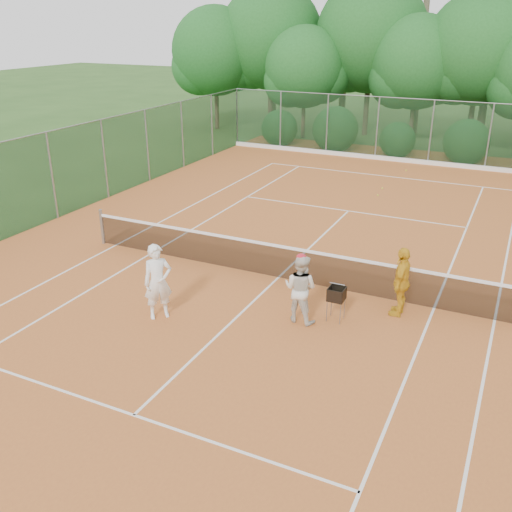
{
  "coord_description": "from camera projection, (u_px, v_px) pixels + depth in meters",
  "views": [
    {
      "loc": [
        5.5,
        -12.87,
        6.53
      ],
      "look_at": [
        -0.09,
        -1.2,
        1.1
      ],
      "focal_mm": 40.0,
      "sensor_mm": 36.0,
      "label": 1
    }
  ],
  "objects": [
    {
      "name": "fence_back",
      "position": [
        404.0,
        130.0,
        27.3
      ],
      "size": [
        18.07,
        0.07,
        3.0
      ],
      "color": "#19381E",
      "rests_on": "clay_court"
    },
    {
      "name": "stray_ball_c",
      "position": [
        378.0,
        195.0,
        22.47
      ],
      "size": [
        0.07,
        0.07,
        0.07
      ],
      "primitive_type": "sphere",
      "color": "#C5D932",
      "rests_on": "clay_court"
    },
    {
      "name": "player_center_grp",
      "position": [
        300.0,
        288.0,
        12.94
      ],
      "size": [
        0.85,
        0.69,
        1.67
      ],
      "color": "silver",
      "rests_on": "clay_court"
    },
    {
      "name": "tropical_treeline",
      "position": [
        460.0,
        47.0,
        29.68
      ],
      "size": [
        32.1,
        8.49,
        15.03
      ],
      "color": "brown",
      "rests_on": "ground"
    },
    {
      "name": "stray_ball_b",
      "position": [
        406.0,
        170.0,
        26.11
      ],
      "size": [
        0.07,
        0.07,
        0.07
      ],
      "primitive_type": "sphere",
      "color": "#CDD331",
      "rests_on": "clay_court"
    },
    {
      "name": "player_yellow",
      "position": [
        401.0,
        282.0,
        13.22
      ],
      "size": [
        0.44,
        1.0,
        1.69
      ],
      "primitive_type": "imported",
      "rotation": [
        0.0,
        0.0,
        -1.6
      ],
      "color": "gold",
      "rests_on": "clay_court"
    },
    {
      "name": "ball_hopper",
      "position": [
        337.0,
        295.0,
        13.03
      ],
      "size": [
        0.36,
        0.36,
        0.82
      ],
      "rotation": [
        0.0,
        0.0,
        -0.11
      ],
      "color": "gray",
      "rests_on": "clay_court"
    },
    {
      "name": "tennis_net",
      "position": [
        278.0,
        260.0,
        15.21
      ],
      "size": [
        11.97,
        0.1,
        1.1
      ],
      "color": "gray",
      "rests_on": "clay_court"
    },
    {
      "name": "ground",
      "position": [
        278.0,
        279.0,
        15.42
      ],
      "size": [
        120.0,
        120.0,
        0.0
      ],
      "primitive_type": "plane",
      "color": "#2A4D1B",
      "rests_on": "ground"
    },
    {
      "name": "player_white",
      "position": [
        158.0,
        282.0,
        13.08
      ],
      "size": [
        0.76,
        0.78,
        1.8
      ],
      "primitive_type": "imported",
      "rotation": [
        0.0,
        0.0,
        0.82
      ],
      "color": "white",
      "rests_on": "clay_court"
    },
    {
      "name": "court_markings",
      "position": [
        278.0,
        278.0,
        15.41
      ],
      "size": [
        11.03,
        23.83,
        0.01
      ],
      "color": "white",
      "rests_on": "clay_court"
    },
    {
      "name": "clay_court",
      "position": [
        278.0,
        278.0,
        15.42
      ],
      "size": [
        18.0,
        36.0,
        0.02
      ],
      "primitive_type": "cube",
      "color": "#B9632A",
      "rests_on": "ground"
    },
    {
      "name": "stray_ball_a",
      "position": [
        382.0,
        188.0,
        23.37
      ],
      "size": [
        0.07,
        0.07,
        0.07
      ],
      "primitive_type": "sphere",
      "color": "#D3E134",
      "rests_on": "clay_court"
    }
  ]
}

